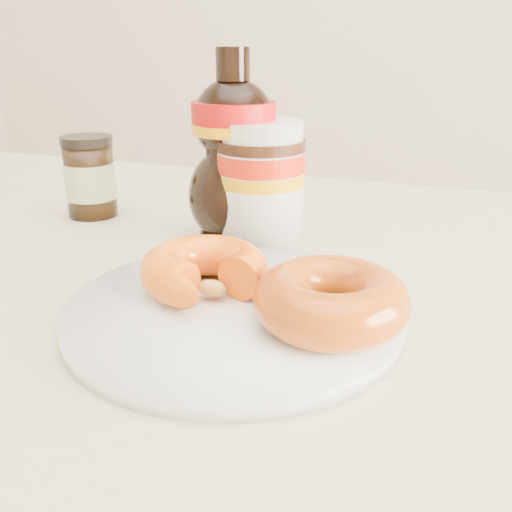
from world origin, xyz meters
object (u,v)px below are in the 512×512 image
(plate, at_px, (234,311))
(dark_jar, at_px, (90,177))
(donut_whole, at_px, (331,300))
(nutella_jar, at_px, (261,179))
(donut_bitten, at_px, (205,270))
(dining_table, at_px, (182,358))
(syrup_bottle, at_px, (234,148))

(plate, distance_m, dark_jar, 0.34)
(donut_whole, bearing_deg, nutella_jar, 122.83)
(nutella_jar, bearing_deg, donut_bitten, -86.39)
(donut_whole, height_order, nutella_jar, nutella_jar)
(dining_table, height_order, donut_bitten, donut_bitten)
(donut_bitten, xyz_separation_m, dark_jar, (-0.24, 0.19, 0.02))
(dark_jar, bearing_deg, plate, -36.58)
(dining_table, height_order, dark_jar, dark_jar)
(donut_bitten, relative_size, dark_jar, 1.06)
(plate, height_order, nutella_jar, nutella_jar)
(donut_bitten, distance_m, dark_jar, 0.31)
(syrup_bottle, xyz_separation_m, dark_jar, (-0.20, 0.02, -0.05))
(syrup_bottle, bearing_deg, dark_jar, 173.21)
(plate, distance_m, donut_whole, 0.08)
(plate, relative_size, donut_bitten, 2.53)
(plate, bearing_deg, donut_whole, -6.42)
(nutella_jar, bearing_deg, plate, -76.72)
(donut_whole, height_order, dark_jar, dark_jar)
(plate, height_order, donut_bitten, donut_bitten)
(donut_bitten, distance_m, syrup_bottle, 0.18)
(dining_table, relative_size, dark_jar, 14.25)
(dining_table, xyz_separation_m, dark_jar, (-0.19, 0.15, 0.13))
(dining_table, xyz_separation_m, nutella_jar, (0.04, 0.12, 0.15))
(dining_table, height_order, nutella_jar, nutella_jar)
(donut_bitten, xyz_separation_m, syrup_bottle, (-0.04, 0.16, 0.07))
(dark_jar, bearing_deg, dining_table, -37.04)
(syrup_bottle, bearing_deg, donut_whole, -51.34)
(donut_whole, distance_m, nutella_jar, 0.22)
(dark_jar, bearing_deg, nutella_jar, -6.29)
(donut_bitten, bearing_deg, syrup_bottle, 114.40)
(donut_bitten, relative_size, syrup_bottle, 0.52)
(dark_jar, bearing_deg, donut_bitten, -37.81)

